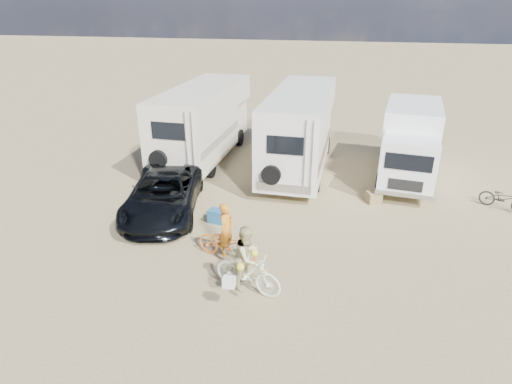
% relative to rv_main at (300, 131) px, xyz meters
% --- Properties ---
extents(ground, '(140.00, 140.00, 0.00)m').
position_rel_rv_main_xyz_m(ground, '(0.31, -7.12, -1.66)').
color(ground, tan).
rests_on(ground, ground).
extents(rv_main, '(2.47, 7.66, 3.32)m').
position_rel_rv_main_xyz_m(rv_main, '(0.00, 0.00, 0.00)').
color(rv_main, silver).
rests_on(rv_main, ground).
extents(rv_left, '(2.59, 7.41, 3.23)m').
position_rel_rv_main_xyz_m(rv_left, '(-4.41, 0.49, -0.05)').
color(rv_left, beige).
rests_on(rv_left, ground).
extents(box_truck, '(2.79, 5.81, 2.91)m').
position_rel_rv_main_xyz_m(box_truck, '(4.41, -0.29, -0.21)').
color(box_truck, white).
rests_on(box_truck, ground).
extents(dark_suv, '(3.28, 5.29, 1.37)m').
position_rel_rv_main_xyz_m(dark_suv, '(-4.03, -5.13, -0.98)').
color(dark_suv, black).
rests_on(dark_suv, ground).
extents(bike_man, '(1.97, 1.12, 0.98)m').
position_rel_rv_main_xyz_m(bike_man, '(-1.14, -7.51, -1.17)').
color(bike_man, '#C9621C').
rests_on(bike_man, ground).
extents(bike_woman, '(1.91, 1.03, 1.11)m').
position_rel_rv_main_xyz_m(bike_woman, '(-0.25, -8.85, -1.11)').
color(bike_woman, silver).
rests_on(bike_woman, ground).
extents(rider_man, '(0.50, 0.63, 1.53)m').
position_rel_rv_main_xyz_m(rider_man, '(-1.14, -7.51, -0.90)').
color(rider_man, '#C26D19').
rests_on(rider_man, ground).
extents(rider_woman, '(0.83, 0.95, 1.65)m').
position_rel_rv_main_xyz_m(rider_woman, '(-0.25, -8.85, -0.84)').
color(rider_woman, tan).
rests_on(rider_woman, ground).
extents(bike_parked, '(1.65, 1.27, 0.84)m').
position_rel_rv_main_xyz_m(bike_parked, '(7.44, -2.52, -1.24)').
color(bike_parked, '#242624').
rests_on(bike_parked, ground).
extents(cooler, '(0.61, 0.49, 0.43)m').
position_rel_rv_main_xyz_m(cooler, '(-2.06, -5.47, -1.44)').
color(cooler, '#225581').
rests_on(cooler, ground).
extents(crate, '(0.62, 0.62, 0.38)m').
position_rel_rv_main_xyz_m(crate, '(3.06, -2.84, -1.47)').
color(crate, olive).
rests_on(crate, ground).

